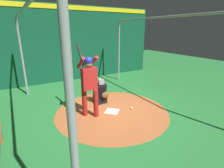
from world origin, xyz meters
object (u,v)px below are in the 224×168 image
object	(u,v)px
batter	(89,81)
catcher	(100,93)
home_plate	(112,111)
baseball_1	(85,106)
baseball_0	(132,108)

from	to	relation	value
batter	catcher	distance (m)	1.27
home_plate	catcher	distance (m)	0.90
catcher	baseball_1	bearing A→B (deg)	-82.29
home_plate	batter	size ratio (longest dim) A/B	0.19
home_plate	batter	distance (m)	1.33
baseball_0	baseball_1	world-z (taller)	same
catcher	baseball_0	distance (m)	1.25
home_plate	baseball_1	distance (m)	0.99
catcher	baseball_0	world-z (taller)	catcher
catcher	baseball_1	distance (m)	0.74
batter	baseball_1	bearing A→B (deg)	174.83
baseball_0	home_plate	bearing A→B (deg)	-105.45
home_plate	baseball_1	world-z (taller)	baseball_1
batter	baseball_0	distance (m)	1.78
baseball_1	home_plate	bearing A→B (deg)	41.76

